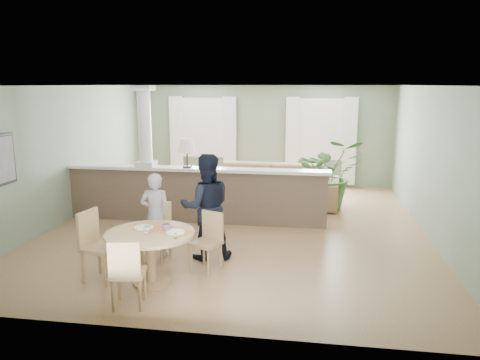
% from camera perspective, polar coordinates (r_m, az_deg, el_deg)
% --- Properties ---
extents(ground, '(8.00, 8.00, 0.00)m').
position_cam_1_polar(ground, '(9.16, -0.22, -5.70)').
color(ground, tan).
rests_on(ground, ground).
extents(room_shell, '(7.02, 8.02, 2.71)m').
position_cam_1_polar(room_shell, '(9.41, 0.20, 6.04)').
color(room_shell, gray).
rests_on(room_shell, ground).
extents(pony_wall, '(5.32, 0.38, 2.70)m').
position_cam_1_polar(pony_wall, '(9.36, -6.00, -0.90)').
color(pony_wall, brown).
rests_on(pony_wall, ground).
extents(sofa, '(3.19, 1.42, 0.91)m').
position_cam_1_polar(sofa, '(10.74, 3.58, -0.61)').
color(sofa, '#976E52').
rests_on(sofa, ground).
extents(houseplant, '(1.64, 1.50, 1.57)m').
position_cam_1_polar(houseplant, '(10.49, 10.84, 0.75)').
color(houseplant, '#2F5E25').
rests_on(houseplant, ground).
extents(dining_table, '(1.22, 1.22, 0.84)m').
position_cam_1_polar(dining_table, '(6.58, -10.81, -7.54)').
color(dining_table, tan).
rests_on(dining_table, ground).
extents(chair_far_boy, '(0.45, 0.45, 0.90)m').
position_cam_1_polar(chair_far_boy, '(7.53, -10.03, -5.76)').
color(chair_far_boy, tan).
rests_on(chair_far_boy, ground).
extents(chair_far_man, '(0.52, 0.52, 0.87)m').
position_cam_1_polar(chair_far_man, '(7.01, -3.86, -7.10)').
color(chair_far_man, tan).
rests_on(chair_far_man, ground).
extents(chair_near, '(0.47, 0.47, 0.89)m').
position_cam_1_polar(chair_near, '(5.96, -13.64, -10.70)').
color(chair_near, tan).
rests_on(chair_near, ground).
extents(chair_side, '(0.54, 0.54, 1.00)m').
position_cam_1_polar(chair_side, '(6.90, -17.12, -7.27)').
color(chair_side, tan).
rests_on(chair_side, ground).
extents(child_person, '(0.52, 0.36, 1.36)m').
position_cam_1_polar(child_person, '(7.57, -10.23, -4.22)').
color(child_person, '#96959A').
rests_on(child_person, ground).
extents(man_person, '(0.98, 0.86, 1.68)m').
position_cam_1_polar(man_person, '(7.35, -4.14, -3.28)').
color(man_person, black).
rests_on(man_person, ground).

